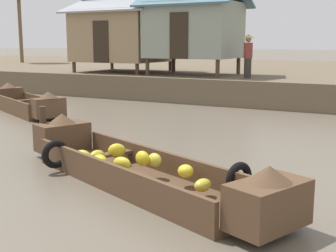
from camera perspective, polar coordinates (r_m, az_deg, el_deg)
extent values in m
plane|color=#665B4C|center=(12.04, 3.20, -0.82)|extent=(300.00, 300.00, 0.00)
cube|color=brown|center=(26.20, 17.19, 5.83)|extent=(160.00, 20.00, 0.98)
cube|color=brown|center=(7.64, -3.71, -6.91)|extent=(4.81, 2.89, 0.12)
cube|color=brown|center=(7.91, -0.39, -4.48)|extent=(4.38, 1.84, 0.36)
cube|color=brown|center=(7.26, -7.39, -5.91)|extent=(4.38, 1.84, 0.36)
cube|color=brown|center=(5.72, 12.31, -9.50)|extent=(0.94, 1.18, 0.56)
cone|color=brown|center=(5.60, 12.46, -5.82)|extent=(0.73, 0.73, 0.20)
cube|color=brown|center=(9.75, -12.95, -1.29)|extent=(0.94, 1.18, 0.56)
cone|color=brown|center=(9.69, -13.04, 0.92)|extent=(0.73, 0.73, 0.20)
cube|color=brown|center=(8.37, -7.80, -3.61)|extent=(0.60, 1.09, 0.05)
torus|color=black|center=(6.89, 8.80, -6.53)|extent=(0.31, 0.53, 0.52)
torus|color=black|center=(8.53, -13.79, -3.43)|extent=(0.31, 0.53, 0.52)
ellipsoid|color=gold|center=(8.20, -8.80, -3.74)|extent=(0.26, 0.35, 0.22)
ellipsoid|color=gold|center=(6.66, 4.33, -7.34)|extent=(0.26, 0.34, 0.19)
ellipsoid|color=yellow|center=(7.10, 2.20, -5.61)|extent=(0.35, 0.35, 0.20)
ellipsoid|color=yellow|center=(7.52, -1.66, -4.24)|extent=(0.33, 0.29, 0.23)
ellipsoid|color=yellow|center=(8.38, -6.38, -3.05)|extent=(0.38, 0.36, 0.26)
ellipsoid|color=gold|center=(8.42, -10.56, -3.65)|extent=(0.35, 0.23, 0.21)
ellipsoid|color=yellow|center=(7.41, -5.74, -4.68)|extent=(0.32, 0.20, 0.22)
ellipsoid|color=yellow|center=(7.99, -8.41, -4.23)|extent=(0.40, 0.35, 0.20)
ellipsoid|color=yellow|center=(7.55, -3.18, -4.05)|extent=(0.36, 0.31, 0.25)
cube|color=brown|center=(16.03, -17.06, 1.74)|extent=(3.57, 2.50, 0.12)
cube|color=brown|center=(16.17, -15.40, 2.84)|extent=(3.12, 1.58, 0.41)
cube|color=brown|center=(15.84, -18.86, 2.51)|extent=(3.12, 1.58, 0.41)
cube|color=brown|center=(14.17, -14.57, 2.22)|extent=(0.82, 1.04, 0.58)
cone|color=brown|center=(14.12, -14.64, 3.78)|extent=(0.75, 0.75, 0.20)
cube|color=brown|center=(17.83, -19.16, 3.58)|extent=(0.82, 1.04, 0.58)
cone|color=brown|center=(17.79, -19.23, 4.82)|extent=(0.75, 0.75, 0.20)
cube|color=brown|center=(16.69, -17.93, 3.00)|extent=(0.62, 0.98, 0.05)
cylinder|color=#4C3826|center=(21.68, -11.59, 7.18)|extent=(0.16, 0.16, 0.48)
cylinder|color=#4C3826|center=(19.69, -3.85, 7.07)|extent=(0.16, 0.16, 0.48)
cylinder|color=#4C3826|center=(24.08, -6.97, 7.60)|extent=(0.16, 0.16, 0.48)
cylinder|color=#4C3826|center=(22.31, 0.28, 7.46)|extent=(0.16, 0.16, 0.48)
cube|color=#9E8460|center=(21.85, -5.64, 11.02)|extent=(3.81, 3.42, 2.32)
cube|color=#2D2319|center=(20.43, -8.35, 10.29)|extent=(0.80, 0.04, 1.80)
cube|color=#9399A0|center=(21.21, -7.03, 14.83)|extent=(4.51, 2.21, 0.85)
cube|color=#9399A0|center=(22.63, -4.46, 14.59)|extent=(4.51, 2.21, 0.85)
cylinder|color=#4C3826|center=(19.28, -2.57, 7.36)|extent=(0.16, 0.16, 0.71)
cylinder|color=#4C3826|center=(17.89, 6.18, 7.08)|extent=(0.16, 0.16, 0.71)
cylinder|color=#4C3826|center=(21.36, 0.70, 7.65)|extent=(0.16, 0.16, 0.71)
cylinder|color=#4C3826|center=(20.11, 8.73, 7.37)|extent=(0.16, 0.16, 0.71)
cube|color=gray|center=(19.58, 3.24, 11.75)|extent=(3.54, 2.78, 2.26)
cube|color=#2D2319|center=(18.31, 1.35, 11.14)|extent=(0.80, 0.04, 1.80)
cylinder|color=brown|center=(33.57, -17.90, 11.90)|extent=(0.24, 0.24, 5.13)
cylinder|color=#332D28|center=(17.97, 9.86, 7.06)|extent=(0.28, 0.28, 0.75)
cylinder|color=brown|center=(17.94, 9.92, 9.22)|extent=(0.34, 0.34, 0.60)
sphere|color=#9E7556|center=(17.94, 9.96, 10.56)|extent=(0.22, 0.22, 0.22)
cone|color=tan|center=(17.94, 9.98, 10.94)|extent=(0.44, 0.44, 0.14)
cylinder|color=#423323|center=(9.88, -15.22, -0.58)|extent=(0.14, 0.14, 1.03)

